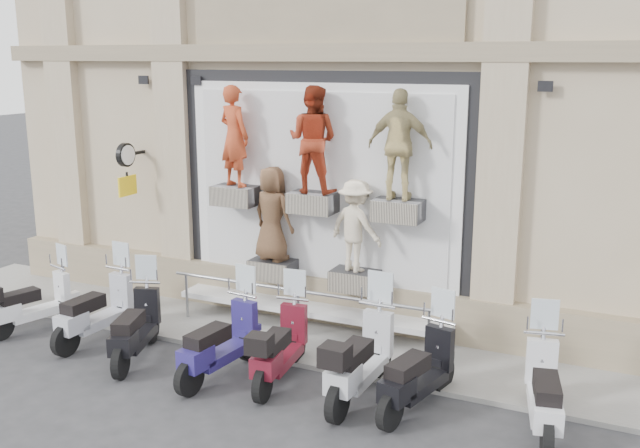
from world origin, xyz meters
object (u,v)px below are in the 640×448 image
(scooter_b, at_px, (33,291))
(scooter_f, at_px, (280,332))
(scooter_g, at_px, (361,343))
(scooter_h, at_px, (419,356))
(clock_sign_bracket, at_px, (127,162))
(guard_rail, at_px, (298,315))
(scooter_c, at_px, (96,296))
(scooter_i, at_px, (545,374))
(scooter_e, at_px, (220,327))
(scooter_d, at_px, (135,313))

(scooter_b, relative_size, scooter_f, 0.93)
(scooter_g, height_order, scooter_h, scooter_g)
(clock_sign_bracket, relative_size, scooter_f, 0.53)
(guard_rail, height_order, clock_sign_bracket, clock_sign_bracket)
(scooter_c, bearing_deg, scooter_b, -173.90)
(scooter_g, distance_m, scooter_i, 2.49)
(scooter_f, height_order, scooter_i, scooter_i)
(clock_sign_bracket, height_order, scooter_e, clock_sign_bracket)
(guard_rail, distance_m, scooter_h, 3.03)
(scooter_c, relative_size, scooter_g, 0.94)
(scooter_e, xyz_separation_m, scooter_h, (3.03, 0.25, -0.01))
(scooter_c, xyz_separation_m, scooter_d, (1.10, -0.34, -0.02))
(guard_rail, relative_size, scooter_h, 2.59)
(scooter_c, relative_size, scooter_i, 1.01)
(guard_rail, xyz_separation_m, scooter_e, (-0.43, -1.78, 0.34))
(scooter_b, relative_size, scooter_c, 0.91)
(guard_rail, distance_m, scooter_d, 2.73)
(scooter_d, xyz_separation_m, scooter_i, (6.27, 0.38, 0.01))
(clock_sign_bracket, height_order, scooter_h, clock_sign_bracket)
(scooter_d, height_order, scooter_h, scooter_h)
(scooter_b, xyz_separation_m, scooter_d, (2.48, -0.28, 0.05))
(guard_rail, height_order, scooter_i, scooter_i)
(scooter_d, bearing_deg, scooter_g, -15.33)
(scooter_d, xyz_separation_m, scooter_h, (4.62, 0.27, 0.01))
(scooter_e, relative_size, scooter_i, 1.01)
(guard_rail, bearing_deg, scooter_f, -73.21)
(scooter_d, distance_m, scooter_h, 4.63)
(scooter_g, bearing_deg, scooter_h, 3.90)
(scooter_g, bearing_deg, scooter_d, -174.27)
(clock_sign_bracket, distance_m, scooter_i, 8.60)
(scooter_f, bearing_deg, scooter_h, -6.27)
(scooter_e, distance_m, scooter_f, 0.93)
(scooter_c, xyz_separation_m, scooter_e, (2.69, -0.33, 0.00))
(scooter_f, relative_size, scooter_i, 0.98)
(scooter_h, bearing_deg, scooter_g, -165.19)
(scooter_d, bearing_deg, guard_rail, 22.61)
(scooter_f, bearing_deg, scooter_c, 172.34)
(scooter_c, height_order, scooter_d, scooter_c)
(scooter_d, bearing_deg, scooter_i, -15.57)
(guard_rail, xyz_separation_m, scooter_c, (-3.12, -1.45, 0.34))
(scooter_b, height_order, scooter_i, scooter_i)
(guard_rail, relative_size, scooter_i, 2.57)
(guard_rail, distance_m, scooter_b, 4.76)
(scooter_g, bearing_deg, scooter_b, -178.29)
(scooter_e, bearing_deg, scooter_f, 22.25)
(clock_sign_bracket, xyz_separation_m, scooter_i, (8.15, -1.89, -2.00))
(guard_rail, bearing_deg, scooter_d, -138.38)
(guard_rail, xyz_separation_m, scooter_g, (1.76, -1.55, 0.39))
(scooter_b, distance_m, scooter_g, 6.26)
(guard_rail, bearing_deg, scooter_e, -103.56)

